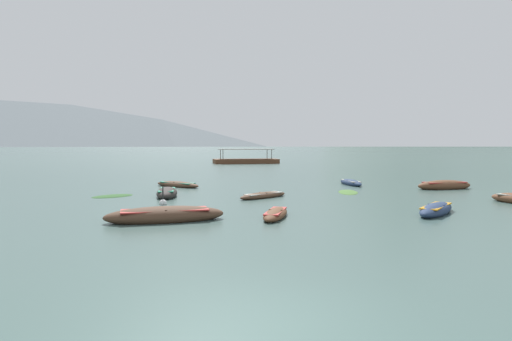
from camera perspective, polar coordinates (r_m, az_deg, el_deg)
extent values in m
plane|color=#425B56|center=(1506.86, -1.29, 3.25)|extent=(6000.00, 6000.00, 0.00)
cone|color=slate|center=(2103.03, -18.31, 11.33)|extent=(2376.84, 2376.84, 601.46)
cone|color=slate|center=(1844.41, -3.71, 10.21)|extent=(1379.44, 1379.44, 446.52)
cone|color=#56665B|center=(1817.02, 18.45, 10.18)|extent=(1173.39, 1173.39, 448.45)
cone|color=#56665B|center=(2288.17, 29.00, 7.86)|extent=(1420.78, 1420.78, 398.39)
ellipsoid|color=navy|center=(32.66, 12.48, -1.60)|extent=(1.32, 3.73, 0.51)
cube|color=#B7B2A3|center=(32.64, 12.49, -1.34)|extent=(0.95, 2.68, 0.05)
cube|color=navy|center=(32.64, 12.49, -1.25)|extent=(0.62, 0.15, 0.04)
ellipsoid|color=#4C3323|center=(17.05, -11.98, -5.87)|extent=(4.80, 2.53, 0.73)
cube|color=#B22D28|center=(17.02, -11.99, -5.15)|extent=(3.46, 1.82, 0.05)
cube|color=#4C3323|center=(17.01, -11.99, -4.98)|extent=(0.32, 0.94, 0.04)
ellipsoid|color=#2D2826|center=(25.14, -11.75, -2.95)|extent=(1.56, 3.60, 0.66)
cube|color=#197A56|center=(25.12, -11.76, -2.50)|extent=(1.12, 2.59, 0.05)
cube|color=#2D2826|center=(25.12, -11.76, -2.39)|extent=(0.79, 0.17, 0.04)
ellipsoid|color=brown|center=(17.57, 2.61, -5.82)|extent=(1.54, 3.17, 0.43)
cube|color=#B22D28|center=(17.55, 2.61, -5.41)|extent=(1.11, 2.28, 0.05)
cube|color=brown|center=(17.55, 2.61, -5.25)|extent=(0.56, 0.21, 0.04)
ellipsoid|color=navy|center=(20.03, 22.81, -4.83)|extent=(3.00, 3.49, 0.57)
cube|color=orange|center=(20.01, 22.82, -4.35)|extent=(2.16, 2.52, 0.05)
cube|color=navy|center=(20.00, 22.83, -4.21)|extent=(0.58, 0.47, 0.04)
ellipsoid|color=#4C3323|center=(24.06, 0.98, -3.36)|extent=(3.11, 2.98, 0.40)
cube|color=#B7B2A3|center=(24.05, 0.98, -3.08)|extent=(2.24, 2.15, 0.05)
cube|color=#4C3323|center=(24.04, 0.98, -2.96)|extent=(0.45, 0.48, 0.04)
ellipsoid|color=brown|center=(31.57, 23.76, -1.85)|extent=(4.22, 2.24, 0.75)
cube|color=#B22D28|center=(31.55, 23.77, -1.44)|extent=(3.04, 1.61, 0.05)
cube|color=brown|center=(31.55, 23.77, -1.35)|extent=(0.29, 0.90, 0.04)
ellipsoid|color=#4C3323|center=(30.95, -10.40, -1.87)|extent=(3.86, 3.39, 0.48)
cube|color=#197A56|center=(30.94, -10.41, -1.60)|extent=(2.78, 2.44, 0.05)
cube|color=#4C3323|center=(30.94, -10.41, -1.51)|extent=(0.51, 0.60, 0.04)
cube|color=brown|center=(69.89, -1.37, 1.18)|extent=(10.98, 5.93, 0.90)
cylinder|color=#4C4742|center=(67.70, -4.41, 2.05)|extent=(0.10, 0.10, 1.80)
cylinder|color=#4C4742|center=(70.73, -4.75, 2.10)|extent=(0.10, 0.10, 1.80)
cylinder|color=#4C4742|center=(69.22, 2.09, 2.08)|extent=(0.10, 0.10, 1.80)
cylinder|color=#4C4742|center=(72.19, 1.49, 2.14)|extent=(0.10, 0.10, 1.80)
cube|color=#9E998E|center=(69.84, -1.37, 2.84)|extent=(9.22, 4.98, 0.12)
sphere|color=silver|center=(21.77, -12.25, -4.26)|extent=(0.37, 0.37, 0.37)
cylinder|color=black|center=(21.72, -12.27, -3.19)|extent=(0.06, 0.06, 0.82)
ellipsoid|color=#477033|center=(27.45, 12.14, -2.85)|extent=(1.67, 3.19, 0.14)
ellipsoid|color=#2D5628|center=(26.10, -18.51, -3.27)|extent=(2.78, 2.76, 0.14)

